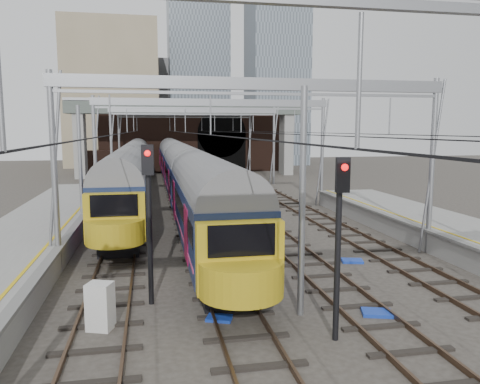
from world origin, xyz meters
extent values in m
plane|color=#38332D|center=(0.00, 0.00, 0.00)|extent=(160.00, 160.00, 0.00)
cube|color=slate|center=(-8.15, 2.50, 1.05)|extent=(0.35, 55.00, 0.12)
cube|color=gold|center=(-8.65, 2.50, 1.11)|extent=(0.12, 55.00, 0.01)
cube|color=#4C3828|center=(-6.72, 15.00, 0.09)|extent=(0.08, 80.00, 0.16)
cube|color=#4C3828|center=(-5.28, 15.00, 0.09)|extent=(0.08, 80.00, 0.16)
cube|color=black|center=(-6.00, 15.00, 0.01)|extent=(2.40, 80.00, 0.14)
cube|color=#4C3828|center=(-2.72, 15.00, 0.09)|extent=(0.08, 80.00, 0.16)
cube|color=#4C3828|center=(-1.28, 15.00, 0.09)|extent=(0.08, 80.00, 0.16)
cube|color=black|center=(-2.00, 15.00, 0.01)|extent=(2.40, 80.00, 0.14)
cube|color=#4C3828|center=(1.28, 15.00, 0.09)|extent=(0.08, 80.00, 0.16)
cube|color=#4C3828|center=(2.72, 15.00, 0.09)|extent=(0.08, 80.00, 0.16)
cube|color=black|center=(2.00, 15.00, 0.01)|extent=(2.40, 80.00, 0.14)
cube|color=#4C3828|center=(5.28, 15.00, 0.09)|extent=(0.08, 80.00, 0.16)
cube|color=#4C3828|center=(6.72, 15.00, 0.09)|extent=(0.08, 80.00, 0.16)
cube|color=black|center=(6.00, 15.00, 0.01)|extent=(2.40, 80.00, 0.14)
cylinder|color=gray|center=(-8.20, 8.00, 4.00)|extent=(0.24, 0.24, 8.00)
cylinder|color=gray|center=(8.20, 8.00, 4.00)|extent=(0.24, 0.24, 8.00)
cube|color=gray|center=(0.00, 8.00, 7.60)|extent=(16.80, 0.28, 0.50)
cylinder|color=gray|center=(-8.20, 22.00, 4.00)|extent=(0.24, 0.24, 8.00)
cylinder|color=gray|center=(8.20, 22.00, 4.00)|extent=(0.24, 0.24, 8.00)
cube|color=gray|center=(0.00, 22.00, 7.60)|extent=(16.80, 0.28, 0.50)
cylinder|color=gray|center=(-8.20, 36.00, 4.00)|extent=(0.24, 0.24, 8.00)
cylinder|color=gray|center=(8.20, 36.00, 4.00)|extent=(0.24, 0.24, 8.00)
cube|color=gray|center=(0.00, 36.00, 7.60)|extent=(16.80, 0.28, 0.50)
cylinder|color=gray|center=(-8.20, 48.00, 4.00)|extent=(0.24, 0.24, 8.00)
cylinder|color=gray|center=(8.20, 48.00, 4.00)|extent=(0.24, 0.24, 8.00)
cube|color=gray|center=(0.00, 48.00, 7.60)|extent=(16.80, 0.28, 0.50)
cube|color=black|center=(-6.00, 15.00, 5.50)|extent=(0.03, 80.00, 0.03)
cube|color=black|center=(-2.00, 15.00, 5.50)|extent=(0.03, 80.00, 0.03)
cube|color=black|center=(2.00, 15.00, 5.50)|extent=(0.03, 80.00, 0.03)
cube|color=black|center=(6.00, 15.00, 5.50)|extent=(0.03, 80.00, 0.03)
cube|color=black|center=(2.00, 52.00, 4.50)|extent=(26.00, 2.00, 9.00)
cube|color=black|center=(5.00, 50.98, 2.60)|extent=(6.50, 0.10, 5.20)
cylinder|color=black|center=(5.00, 50.98, 5.20)|extent=(6.50, 0.10, 6.50)
cube|color=black|center=(-10.00, 51.00, 1.50)|extent=(6.00, 1.50, 3.00)
cube|color=gray|center=(-12.50, 46.00, 4.10)|extent=(1.20, 2.50, 8.20)
cube|color=gray|center=(12.50, 46.00, 4.10)|extent=(1.20, 2.50, 8.20)
cube|color=#515C55|center=(0.00, 46.00, 8.20)|extent=(28.00, 3.00, 1.40)
cube|color=gray|center=(0.00, 46.00, 9.10)|extent=(28.00, 3.00, 0.30)
cube|color=tan|center=(-10.00, 66.00, 11.00)|extent=(14.00, 12.00, 22.00)
cube|color=#4C5660|center=(4.00, 72.00, 16.00)|extent=(10.00, 10.00, 32.00)
cube|color=gray|center=(-2.00, 80.00, 9.00)|extent=(18.00, 14.00, 18.00)
cube|color=black|center=(-2.00, 31.88, 0.35)|extent=(2.04, 60.46, 0.70)
cube|color=#121F41|center=(-2.00, 31.88, 2.16)|extent=(2.59, 60.46, 2.31)
cylinder|color=slate|center=(-2.00, 31.88, 3.31)|extent=(2.54, 59.96, 2.54)
cube|color=black|center=(-2.00, 31.88, 2.53)|extent=(2.61, 59.26, 0.69)
cube|color=#D0416F|center=(-2.00, 31.88, 1.51)|extent=(2.61, 59.46, 0.11)
cube|color=#B39616|center=(-2.00, 1.50, 2.06)|extent=(2.54, 0.60, 2.11)
cube|color=black|center=(-2.00, 1.33, 2.62)|extent=(1.94, 0.08, 0.93)
cube|color=black|center=(-6.00, 31.10, 0.35)|extent=(2.02, 44.82, 0.70)
cube|color=#121F41|center=(-6.00, 31.10, 2.15)|extent=(2.57, 44.82, 2.29)
cylinder|color=slate|center=(-6.00, 31.10, 3.29)|extent=(2.52, 44.32, 2.52)
cube|color=black|center=(-6.00, 31.10, 2.51)|extent=(2.59, 43.62, 0.69)
cube|color=#D0416F|center=(-6.00, 31.10, 1.50)|extent=(2.59, 43.82, 0.11)
cube|color=#B39616|center=(-6.00, 8.54, 2.05)|extent=(2.52, 0.60, 2.09)
cube|color=black|center=(-6.00, 8.37, 2.60)|extent=(1.93, 0.08, 0.92)
cylinder|color=black|center=(-4.56, 3.79, 2.55)|extent=(0.17, 0.17, 5.10)
cube|color=black|center=(-4.56, 3.61, 4.78)|extent=(0.39, 0.23, 0.96)
sphere|color=red|center=(-4.56, 3.49, 4.99)|extent=(0.19, 0.19, 0.19)
cylinder|color=black|center=(0.39, 0.14, 2.44)|extent=(0.16, 0.16, 4.87)
cube|color=black|center=(0.39, -0.04, 4.57)|extent=(0.38, 0.24, 0.91)
sphere|color=red|center=(0.39, -0.16, 4.77)|extent=(0.18, 0.18, 0.18)
cube|color=silver|center=(-6.00, 2.06, 0.69)|extent=(0.84, 0.78, 1.38)
cube|color=#1737AD|center=(-2.54, 2.08, 0.05)|extent=(0.91, 0.77, 0.09)
cube|color=#1737AD|center=(2.35, 1.55, 0.05)|extent=(1.06, 0.89, 0.11)
cube|color=#1737AD|center=(4.04, 7.13, 0.05)|extent=(1.03, 0.84, 0.11)
camera|label=1|loc=(-4.48, -11.34, 5.74)|focal=35.00mm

